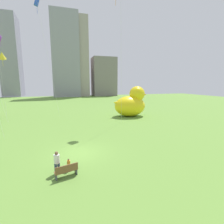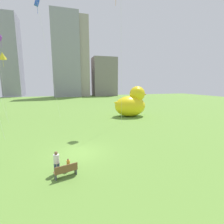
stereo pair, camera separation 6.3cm
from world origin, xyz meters
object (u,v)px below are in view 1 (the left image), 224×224
(park_bench, at_px, (66,170))
(person_child, at_px, (69,164))
(kite_purple, at_px, (0,42))
(giant_inflatable_duck, at_px, (131,104))
(kite_blue, at_px, (37,3))
(person_adult, at_px, (57,162))
(kite_yellow, at_px, (2,56))

(park_bench, xyz_separation_m, person_child, (0.19, 0.77, 0.03))
(kite_purple, bearing_deg, giant_inflatable_duck, -22.15)
(giant_inflatable_duck, height_order, kite_blue, kite_blue)
(park_bench, xyz_separation_m, kite_purple, (-10.20, 26.99, 13.19))
(person_child, relative_size, kite_purple, 0.06)
(giant_inflatable_duck, bearing_deg, person_adult, -127.35)
(person_child, height_order, kite_purple, kite_purple)
(person_adult, relative_size, kite_blue, 0.08)
(person_child, distance_m, giant_inflatable_duck, 21.06)
(park_bench, relative_size, person_adult, 0.97)
(person_child, xyz_separation_m, kite_purple, (-10.38, 26.22, 13.16))
(park_bench, relative_size, giant_inflatable_duck, 0.23)
(giant_inflatable_duck, relative_size, kite_purple, 0.45)
(kite_blue, distance_m, kite_yellow, 10.02)
(kite_blue, bearing_deg, giant_inflatable_duck, -11.14)
(kite_blue, bearing_deg, person_adult, -83.56)
(park_bench, relative_size, kite_purple, 0.10)
(kite_purple, distance_m, kite_blue, 10.85)
(person_adult, relative_size, kite_purple, 0.11)
(person_child, xyz_separation_m, kite_blue, (-3.04, 20.01, 18.16))
(kite_blue, bearing_deg, kite_yellow, 177.35)
(park_bench, bearing_deg, person_child, 76.53)
(park_bench, xyz_separation_m, giant_inflatable_duck, (12.49, 17.76, 1.90))
(park_bench, height_order, kite_yellow, kite_yellow)
(person_child, height_order, kite_yellow, kite_yellow)
(person_adult, bearing_deg, kite_purple, 110.05)
(person_child, xyz_separation_m, giant_inflatable_duck, (12.31, 16.98, 1.87))
(giant_inflatable_duck, bearing_deg, kite_yellow, 171.13)
(person_child, bearing_deg, kite_purple, 111.61)
(person_adult, xyz_separation_m, kite_blue, (-2.27, 20.15, 17.78))
(park_bench, distance_m, kite_yellow, 24.81)
(park_bench, height_order, person_adult, person_adult)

